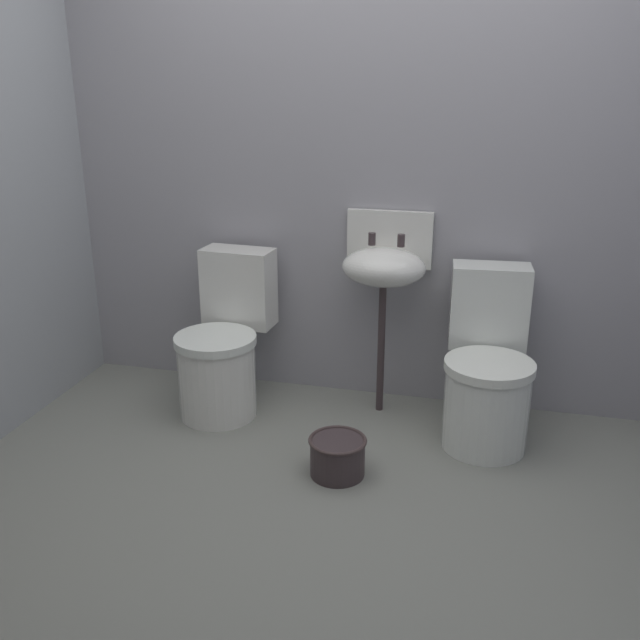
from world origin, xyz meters
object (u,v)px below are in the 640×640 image
at_px(toilet_left, 224,348).
at_px(sink, 385,265).
at_px(toilet_right, 487,374).
at_px(bucket, 337,455).

height_order(toilet_left, sink, sink).
height_order(toilet_right, sink, sink).
distance_m(toilet_right, sink, 0.70).
relative_size(toilet_right, sink, 0.79).
bearing_deg(toilet_left, bucket, 148.54).
xyz_separation_m(toilet_left, toilet_right, (1.29, 0.00, 0.00)).
relative_size(toilet_left, toilet_right, 1.00).
bearing_deg(bucket, sink, 83.91).
bearing_deg(toilet_right, bucket, 34.96).
distance_m(toilet_right, bucket, 0.80).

